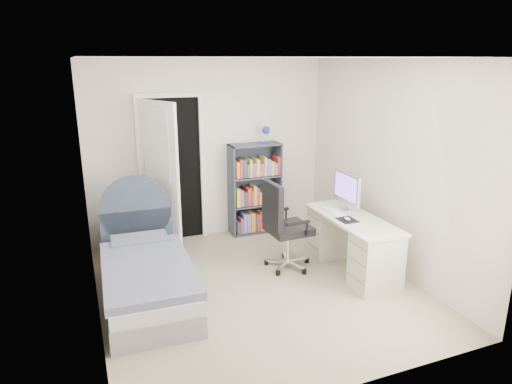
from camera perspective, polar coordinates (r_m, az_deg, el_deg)
name	(u,v)px	position (r m, az deg, el deg)	size (l,w,h in m)	color
room_shell	(257,181)	(4.83, 0.15, 1.44)	(3.50, 3.70, 2.60)	gray
door	(164,174)	(6.13, -11.40, 2.26)	(0.92, 0.77, 2.06)	black
bed	(146,274)	(5.12, -13.55, -9.96)	(0.95, 1.90, 1.15)	gray
nightstand	(122,223)	(6.30, -16.43, -3.79)	(0.41, 0.41, 0.60)	tan
floor_lamp	(149,210)	(6.35, -13.22, -2.26)	(0.18, 0.18, 1.26)	silver
bookcase	(256,193)	(6.69, -0.04, -0.06)	(0.75, 0.32, 1.57)	#3A444F
desk	(351,241)	(5.64, 11.83, -6.06)	(0.56, 1.40, 1.15)	beige
office_chair	(282,222)	(5.50, 3.29, -3.74)	(0.57, 0.58, 1.10)	silver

